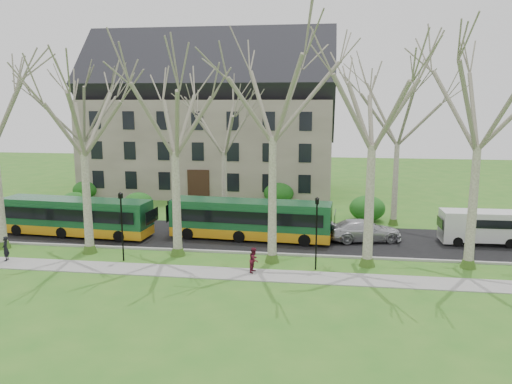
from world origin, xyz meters
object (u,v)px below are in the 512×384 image
van_a (481,228)px  pedestrian_b (254,260)px  pedestrian_a (6,249)px  bus_follow (251,219)px  sedan (364,230)px  bus_lead (76,217)px

van_a → pedestrian_b: (-14.79, -7.96, -0.42)m
pedestrian_a → pedestrian_b: (15.67, 0.03, -0.03)m
bus_follow → sedan: bearing=8.2°
bus_follow → pedestrian_b: (1.26, -7.03, -0.70)m
bus_lead → pedestrian_b: 15.52m
van_a → pedestrian_a: 31.49m
bus_lead → pedestrian_b: size_ratio=7.65×
pedestrian_b → pedestrian_a: bearing=101.4°
pedestrian_b → bus_follow: bearing=21.5°
van_a → pedestrian_a: (-30.46, -7.99, -0.39)m
bus_lead → pedestrian_a: size_ratio=7.31×
bus_follow → pedestrian_a: bus_follow is taller
van_a → bus_lead: bearing=-177.5°
van_a → pedestrian_a: size_ratio=3.45×
bus_follow → pedestrian_a: 16.06m
bus_follow → sedan: 8.17m
pedestrian_b → bus_lead: bearing=77.5°
sedan → pedestrian_b: 10.27m
bus_lead → van_a: size_ratio=2.12×
bus_follow → pedestrian_b: bus_follow is taller
pedestrian_a → sedan: bearing=90.8°
pedestrian_b → sedan: bearing=-30.6°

